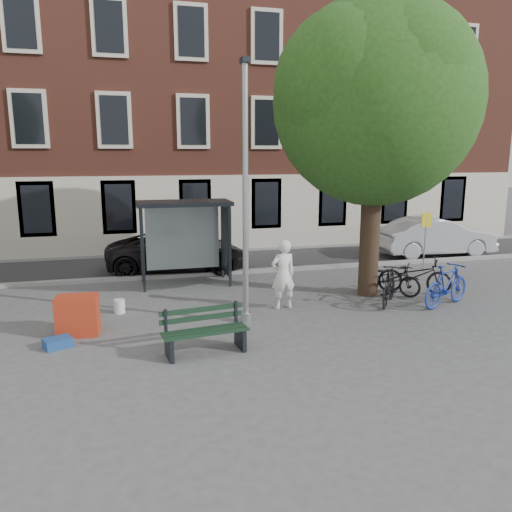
{
  "coord_description": "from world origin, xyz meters",
  "views": [
    {
      "loc": [
        -2.66,
        -11.32,
        3.99
      ],
      "look_at": [
        0.53,
        1.09,
        1.4
      ],
      "focal_mm": 35.0,
      "sensor_mm": 36.0,
      "label": 1
    }
  ],
  "objects_px": {
    "bus_shelter": "(197,223)",
    "car_dark": "(178,251)",
    "lamppost": "(246,208)",
    "notice_sign": "(426,229)",
    "red_stand": "(78,315)",
    "bike_d": "(389,286)",
    "bike_a": "(415,275)",
    "bike_b": "(447,285)",
    "painter": "(283,274)",
    "bike_c": "(389,278)",
    "bench": "(205,333)",
    "car_silver": "(435,237)"
  },
  "relations": [
    {
      "from": "bench",
      "to": "bike_c",
      "type": "relative_size",
      "value": 1.0
    },
    {
      "from": "painter",
      "to": "bike_c",
      "type": "xyz_separation_m",
      "value": [
        3.41,
        0.53,
        -0.44
      ]
    },
    {
      "from": "bike_c",
      "to": "car_dark",
      "type": "relative_size",
      "value": 0.37
    },
    {
      "from": "bike_a",
      "to": "bike_b",
      "type": "relative_size",
      "value": 1.08
    },
    {
      "from": "bus_shelter",
      "to": "car_silver",
      "type": "relative_size",
      "value": 0.61
    },
    {
      "from": "bus_shelter",
      "to": "car_silver",
      "type": "height_order",
      "value": "bus_shelter"
    },
    {
      "from": "bus_shelter",
      "to": "car_dark",
      "type": "bearing_deg",
      "value": 102.43
    },
    {
      "from": "lamppost",
      "to": "bike_b",
      "type": "height_order",
      "value": "lamppost"
    },
    {
      "from": "lamppost",
      "to": "notice_sign",
      "type": "relative_size",
      "value": 2.91
    },
    {
      "from": "bike_c",
      "to": "notice_sign",
      "type": "height_order",
      "value": "notice_sign"
    },
    {
      "from": "bench",
      "to": "bike_c",
      "type": "height_order",
      "value": "bike_c"
    },
    {
      "from": "bench",
      "to": "car_dark",
      "type": "distance_m",
      "value": 7.68
    },
    {
      "from": "bike_b",
      "to": "bike_d",
      "type": "height_order",
      "value": "bike_b"
    },
    {
      "from": "bike_d",
      "to": "notice_sign",
      "type": "xyz_separation_m",
      "value": [
        2.9,
        2.87,
        1.04
      ]
    },
    {
      "from": "bike_b",
      "to": "red_stand",
      "type": "relative_size",
      "value": 2.13
    },
    {
      "from": "bike_a",
      "to": "bike_d",
      "type": "distance_m",
      "value": 1.5
    },
    {
      "from": "bike_a",
      "to": "red_stand",
      "type": "height_order",
      "value": "bike_a"
    },
    {
      "from": "bench",
      "to": "bike_a",
      "type": "relative_size",
      "value": 0.88
    },
    {
      "from": "bench",
      "to": "bike_b",
      "type": "bearing_deg",
      "value": 5.52
    },
    {
      "from": "painter",
      "to": "bike_a",
      "type": "bearing_deg",
      "value": 178.75
    },
    {
      "from": "bus_shelter",
      "to": "notice_sign",
      "type": "distance_m",
      "value": 7.66
    },
    {
      "from": "bus_shelter",
      "to": "bike_a",
      "type": "relative_size",
      "value": 1.37
    },
    {
      "from": "bus_shelter",
      "to": "painter",
      "type": "distance_m",
      "value": 3.88
    },
    {
      "from": "lamppost",
      "to": "red_stand",
      "type": "distance_m",
      "value": 4.53
    },
    {
      "from": "lamppost",
      "to": "bus_shelter",
      "type": "bearing_deg",
      "value": 98.43
    },
    {
      "from": "painter",
      "to": "notice_sign",
      "type": "bearing_deg",
      "value": -163.83
    },
    {
      "from": "car_dark",
      "to": "red_stand",
      "type": "bearing_deg",
      "value": 159.37
    },
    {
      "from": "bike_b",
      "to": "lamppost",
      "type": "bearing_deg",
      "value": 66.6
    },
    {
      "from": "bike_a",
      "to": "bike_c",
      "type": "distance_m",
      "value": 0.77
    },
    {
      "from": "car_silver",
      "to": "bike_d",
      "type": "bearing_deg",
      "value": 139.56
    },
    {
      "from": "car_dark",
      "to": "notice_sign",
      "type": "distance_m",
      "value": 8.51
    },
    {
      "from": "bike_b",
      "to": "car_silver",
      "type": "height_order",
      "value": "car_silver"
    },
    {
      "from": "bike_b",
      "to": "bike_d",
      "type": "distance_m",
      "value": 1.51
    },
    {
      "from": "lamppost",
      "to": "car_dark",
      "type": "distance_m",
      "value": 6.44
    },
    {
      "from": "bike_a",
      "to": "car_dark",
      "type": "bearing_deg",
      "value": 81.09
    },
    {
      "from": "lamppost",
      "to": "notice_sign",
      "type": "distance_m",
      "value": 7.84
    },
    {
      "from": "bike_a",
      "to": "bike_d",
      "type": "relative_size",
      "value": 1.21
    },
    {
      "from": "lamppost",
      "to": "bike_a",
      "type": "distance_m",
      "value": 5.95
    },
    {
      "from": "bus_shelter",
      "to": "bike_a",
      "type": "height_order",
      "value": "bus_shelter"
    },
    {
      "from": "painter",
      "to": "bike_b",
      "type": "relative_size",
      "value": 0.96
    },
    {
      "from": "painter",
      "to": "red_stand",
      "type": "bearing_deg",
      "value": 1.05
    },
    {
      "from": "bike_d",
      "to": "bus_shelter",
      "type": "bearing_deg",
      "value": 1.14
    },
    {
      "from": "bus_shelter",
      "to": "bench",
      "type": "xyz_separation_m",
      "value": [
        -0.66,
        -5.78,
        -1.5
      ]
    },
    {
      "from": "bike_c",
      "to": "red_stand",
      "type": "bearing_deg",
      "value": 144.4
    },
    {
      "from": "car_silver",
      "to": "bike_b",
      "type": "bearing_deg",
      "value": 150.63
    },
    {
      "from": "bike_a",
      "to": "notice_sign",
      "type": "relative_size",
      "value": 0.99
    },
    {
      "from": "lamppost",
      "to": "car_dark",
      "type": "height_order",
      "value": "lamppost"
    },
    {
      "from": "bike_a",
      "to": "bike_d",
      "type": "xyz_separation_m",
      "value": [
        -1.27,
        -0.8,
        -0.03
      ]
    },
    {
      "from": "notice_sign",
      "to": "bike_d",
      "type": "bearing_deg",
      "value": -134.41
    },
    {
      "from": "painter",
      "to": "bike_a",
      "type": "height_order",
      "value": "painter"
    }
  ]
}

